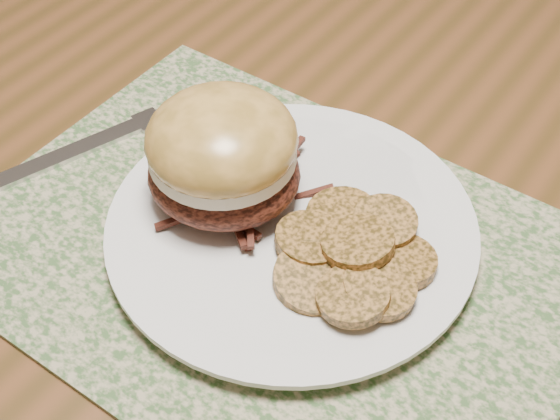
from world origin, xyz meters
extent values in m
cube|color=brown|center=(0.00, 0.00, 0.73)|extent=(1.50, 0.90, 0.04)
cylinder|color=brown|center=(-0.69, 0.39, 0.35)|extent=(0.06, 0.06, 0.71)
cube|color=#3D5D30|center=(0.19, -0.12, 0.75)|extent=(0.45, 0.33, 0.00)
cylinder|color=white|center=(0.20, -0.10, 0.76)|extent=(0.26, 0.26, 0.02)
ellipsoid|color=black|center=(0.14, -0.11, 0.79)|extent=(0.14, 0.14, 0.05)
cylinder|color=beige|center=(0.14, -0.11, 0.82)|extent=(0.14, 0.14, 0.01)
ellipsoid|color=#B6853C|center=(0.14, -0.11, 0.83)|extent=(0.14, 0.14, 0.06)
cylinder|color=#9D672E|center=(0.22, -0.08, 0.77)|extent=(0.07, 0.07, 0.01)
cylinder|color=#9D672E|center=(0.26, -0.07, 0.78)|extent=(0.07, 0.07, 0.01)
cylinder|color=#9D672E|center=(0.28, -0.09, 0.77)|extent=(0.07, 0.07, 0.02)
cylinder|color=#9D672E|center=(0.22, -0.12, 0.78)|extent=(0.05, 0.05, 0.02)
cylinder|color=#9D672E|center=(0.25, -0.10, 0.79)|extent=(0.07, 0.07, 0.02)
cylinder|color=#9D672E|center=(0.28, -0.12, 0.78)|extent=(0.06, 0.06, 0.01)
cylinder|color=#9D672E|center=(0.24, -0.14, 0.77)|extent=(0.07, 0.07, 0.02)
cylinder|color=#9D672E|center=(0.27, -0.14, 0.78)|extent=(0.07, 0.07, 0.02)
cube|color=#B9B8C0|center=(-0.01, -0.14, 0.76)|extent=(0.06, 0.14, 0.00)
cube|color=#B9B8C0|center=(0.02, -0.07, 0.76)|extent=(0.03, 0.03, 0.00)
camera|label=1|loc=(0.41, -0.43, 1.20)|focal=50.00mm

